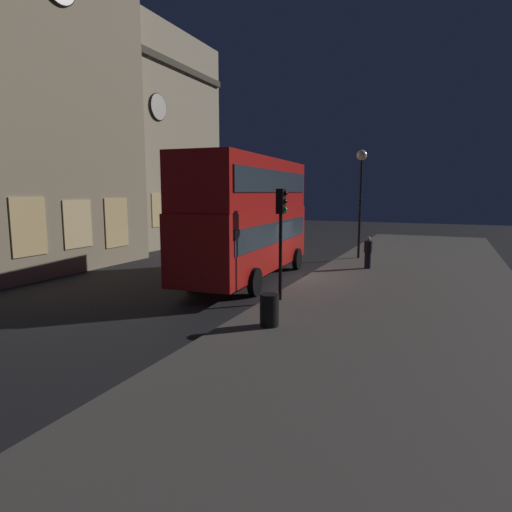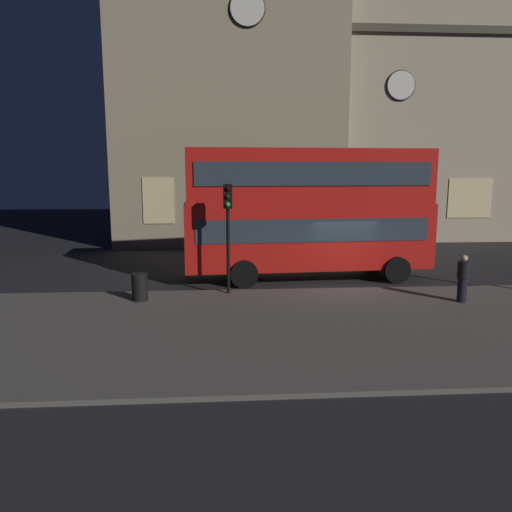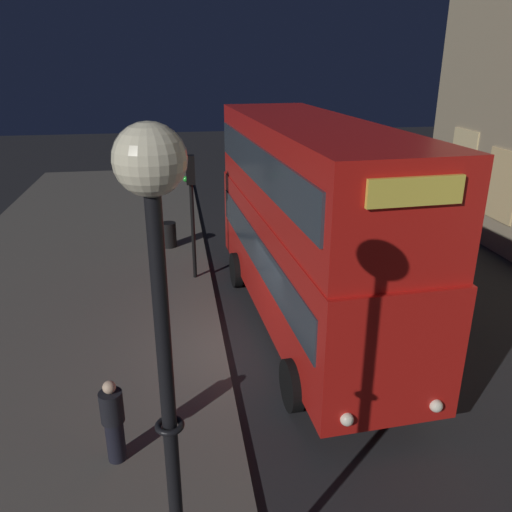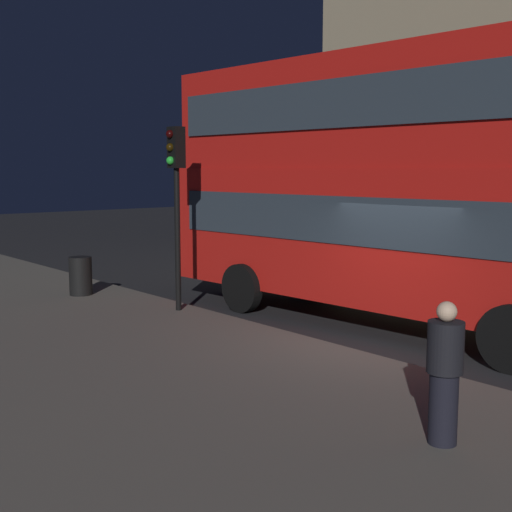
{
  "view_description": "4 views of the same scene",
  "coord_description": "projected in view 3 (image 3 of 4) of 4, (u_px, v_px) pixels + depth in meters",
  "views": [
    {
      "loc": [
        -18.71,
        -6.4,
        3.87
      ],
      "look_at": [
        -2.1,
        0.86,
        1.23
      ],
      "focal_mm": 30.79,
      "sensor_mm": 36.0,
      "label": 1
    },
    {
      "loc": [
        -4.77,
        -18.49,
        4.48
      ],
      "look_at": [
        -3.5,
        -0.04,
        1.26
      ],
      "focal_mm": 34.94,
      "sensor_mm": 36.0,
      "label": 2
    },
    {
      "loc": [
        10.56,
        -1.61,
        6.65
      ],
      "look_at": [
        -1.79,
        0.38,
        1.8
      ],
      "focal_mm": 35.99,
      "sensor_mm": 36.0,
      "label": 3
    },
    {
      "loc": [
        7.22,
        -8.98,
        3.11
      ],
      "look_at": [
        -3.96,
        0.53,
        1.21
      ],
      "focal_mm": 46.94,
      "sensor_mm": 36.0,
      "label": 4
    }
  ],
  "objects": [
    {
      "name": "pedestrian",
      "position": [
        113.0,
        421.0,
        8.66
      ],
      "size": [
        0.39,
        0.39,
        1.59
      ],
      "rotation": [
        0.0,
        0.0,
        0.68
      ],
      "color": "black",
      "rests_on": "sidewalk_slab"
    },
    {
      "name": "ground_plane",
      "position": [
        252.0,
        353.0,
        12.36
      ],
      "size": [
        80.0,
        80.0,
        0.0
      ],
      "primitive_type": "plane",
      "color": "#232326"
    },
    {
      "name": "traffic_light_near_kerb",
      "position": [
        191.0,
        192.0,
        15.33
      ],
      "size": [
        0.32,
        0.36,
        3.87
      ],
      "rotation": [
        0.0,
        0.0,
        0.0
      ],
      "color": "black",
      "rests_on": "sidewalk_slab"
    },
    {
      "name": "litter_bin",
      "position": [
        169.0,
        235.0,
        18.82
      ],
      "size": [
        0.54,
        0.54,
        0.92
      ],
      "primitive_type": "cylinder",
      "color": "black",
      "rests_on": "sidewalk_slab"
    },
    {
      "name": "street_lamp",
      "position": [
        160.0,
        291.0,
        4.31
      ],
      "size": [
        0.58,
        0.58,
        6.09
      ],
      "color": "black",
      "rests_on": "sidewalk_slab"
    },
    {
      "name": "double_decker_bus",
      "position": [
        308.0,
        217.0,
        12.71
      ],
      "size": [
        10.19,
        3.35,
        5.29
      ],
      "rotation": [
        0.0,
        0.0,
        0.06
      ],
      "color": "red",
      "rests_on": "ground"
    },
    {
      "name": "sidewalk_slab",
      "position": [
        34.0,
        370.0,
        11.59
      ],
      "size": [
        44.0,
        8.72,
        0.12
      ],
      "primitive_type": "cube",
      "color": "#5B564F",
      "rests_on": "ground"
    }
  ]
}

